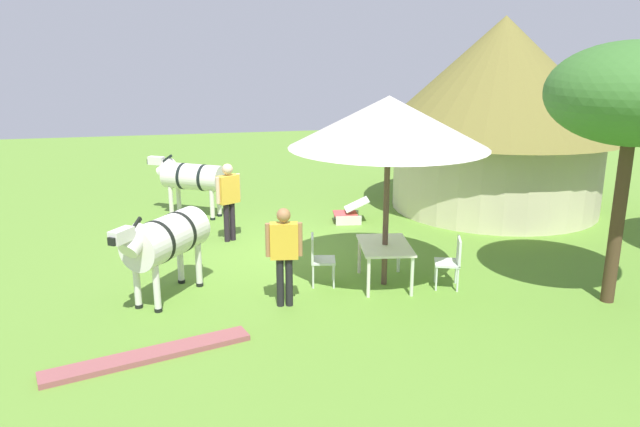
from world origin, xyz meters
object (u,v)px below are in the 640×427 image
at_px(shade_umbrella, 389,122).
at_px(patio_chair_east_end, 452,259).
at_px(patio_chair_near_hut, 318,256).
at_px(standing_watcher, 228,195).
at_px(striped_lounge_chair, 350,212).
at_px(zebra_nearest_camera, 192,177).
at_px(thatched_hut, 499,107).
at_px(guest_beside_umbrella, 284,248).
at_px(patio_dining_table, 385,249).
at_px(zebra_by_umbrella, 165,239).
at_px(acacia_tree_behind_hut, 635,95).

xyz_separation_m(shade_umbrella, patio_chair_east_end, (0.40, 1.10, -2.35)).
bearing_deg(shade_umbrella, patio_chair_near_hut, -101.07).
height_order(shade_umbrella, patio_chair_near_hut, shade_umbrella).
relative_size(standing_watcher, striped_lounge_chair, 1.90).
bearing_deg(zebra_nearest_camera, striped_lounge_chair, -79.00).
distance_m(thatched_hut, guest_beside_umbrella, 8.24).
relative_size(striped_lounge_chair, zebra_nearest_camera, 0.46).
xyz_separation_m(thatched_hut, patio_dining_table, (4.53, -4.41, -1.95)).
relative_size(shade_umbrella, zebra_nearest_camera, 1.74).
relative_size(patio_dining_table, patio_chair_east_end, 1.52).
xyz_separation_m(patio_chair_east_end, guest_beside_umbrella, (0.16, -2.96, 0.47)).
height_order(patio_chair_east_end, zebra_nearest_camera, zebra_nearest_camera).
relative_size(shade_umbrella, patio_dining_table, 2.46).
height_order(patio_chair_near_hut, guest_beside_umbrella, guest_beside_umbrella).
height_order(thatched_hut, patio_dining_table, thatched_hut).
xyz_separation_m(patio_chair_near_hut, standing_watcher, (-2.85, -1.36, 0.50)).
bearing_deg(patio_dining_table, thatched_hut, 135.72).
height_order(zebra_by_umbrella, acacia_tree_behind_hut, acacia_tree_behind_hut).
height_order(patio_dining_table, standing_watcher, standing_watcher).
bearing_deg(acacia_tree_behind_hut, shade_umbrella, -113.78).
distance_m(shade_umbrella, striped_lounge_chair, 4.74).
distance_m(striped_lounge_chair, zebra_nearest_camera, 3.96).
relative_size(patio_chair_near_hut, guest_beside_umbrella, 0.55).
xyz_separation_m(shade_umbrella, patio_chair_near_hut, (-0.22, -1.15, -2.35)).
bearing_deg(patio_dining_table, acacia_tree_behind_hut, 66.22).
bearing_deg(patio_chair_east_end, guest_beside_umbrella, 112.99).
bearing_deg(acacia_tree_behind_hut, zebra_nearest_camera, -135.60).
relative_size(patio_dining_table, zebra_nearest_camera, 0.71).
bearing_deg(zebra_by_umbrella, striped_lounge_chair, -102.63).
distance_m(patio_dining_table, zebra_by_umbrella, 3.76).
relative_size(patio_chair_east_end, striped_lounge_chair, 1.01).
bearing_deg(patio_dining_table, zebra_nearest_camera, -148.43).
height_order(thatched_hut, patio_chair_east_end, thatched_hut).
distance_m(patio_dining_table, acacia_tree_behind_hut, 4.60).
height_order(shade_umbrella, zebra_by_umbrella, shade_umbrella).
relative_size(shade_umbrella, striped_lounge_chair, 3.78).
bearing_deg(zebra_nearest_camera, patio_dining_table, -116.96).
height_order(patio_dining_table, zebra_by_umbrella, zebra_by_umbrella).
relative_size(patio_chair_east_end, patio_chair_near_hut, 1.00).
xyz_separation_m(patio_chair_near_hut, acacia_tree_behind_hut, (1.72, 4.54, 2.85)).
xyz_separation_m(patio_chair_east_end, zebra_nearest_camera, (-5.69, -4.35, 0.45)).
relative_size(patio_dining_table, standing_watcher, 0.81).
xyz_separation_m(zebra_nearest_camera, zebra_by_umbrella, (5.12, -0.48, 0.06)).
height_order(standing_watcher, zebra_by_umbrella, standing_watcher).
bearing_deg(standing_watcher, guest_beside_umbrella, 69.69).
bearing_deg(guest_beside_umbrella, acacia_tree_behind_hut, 177.48).
distance_m(shade_umbrella, acacia_tree_behind_hut, 3.74).
relative_size(shade_umbrella, guest_beside_umbrella, 2.05).
relative_size(guest_beside_umbrella, acacia_tree_behind_hut, 0.39).
distance_m(guest_beside_umbrella, standing_watcher, 3.69).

